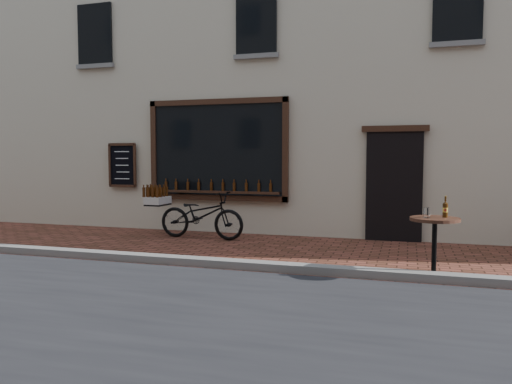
# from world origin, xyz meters

# --- Properties ---
(ground) EXTENTS (90.00, 90.00, 0.00)m
(ground) POSITION_xyz_m (0.00, 0.00, 0.00)
(ground) COLOR #4D2719
(ground) RESTS_ON ground
(kerb) EXTENTS (90.00, 0.25, 0.12)m
(kerb) POSITION_xyz_m (0.00, 0.20, 0.06)
(kerb) COLOR slate
(kerb) RESTS_ON ground
(shop_building) EXTENTS (28.00, 6.20, 10.00)m
(shop_building) POSITION_xyz_m (0.00, 6.50, 5.00)
(shop_building) COLOR beige
(shop_building) RESTS_ON ground
(cargo_bicycle) EXTENTS (2.24, 0.74, 1.05)m
(cargo_bicycle) POSITION_xyz_m (-1.96, 2.59, 0.50)
(cargo_bicycle) COLOR black
(cargo_bicycle) RESTS_ON ground
(bistro_table) EXTENTS (0.67, 0.67, 1.15)m
(bistro_table) POSITION_xyz_m (2.54, 0.35, 0.62)
(bistro_table) COLOR black
(bistro_table) RESTS_ON ground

